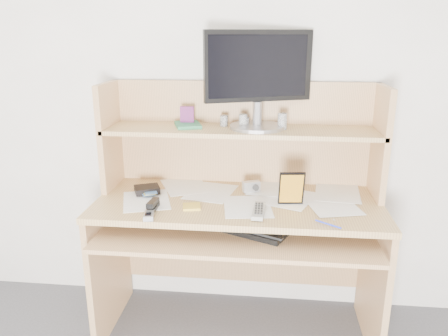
# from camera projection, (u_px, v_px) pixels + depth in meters

# --- Properties ---
(back_wall) EXTENTS (3.60, 0.04, 2.50)m
(back_wall) POSITION_uv_depth(u_px,v_px,m) (244.00, 90.00, 2.31)
(back_wall) COLOR white
(back_wall) RESTS_ON floor
(desk) EXTENTS (1.40, 0.70, 1.30)m
(desk) POSITION_uv_depth(u_px,v_px,m) (239.00, 205.00, 2.24)
(desk) COLOR tan
(desk) RESTS_ON floor
(paper_clutter) EXTENTS (1.32, 0.54, 0.01)m
(paper_clutter) POSITION_uv_depth(u_px,v_px,m) (238.00, 200.00, 2.15)
(paper_clutter) COLOR white
(paper_clutter) RESTS_ON desk
(keyboard) EXTENTS (0.54, 0.38, 0.04)m
(keyboard) POSITION_uv_depth(u_px,v_px,m) (236.00, 223.00, 2.09)
(keyboard) COLOR black
(keyboard) RESTS_ON desk
(tv_remote) EXTENTS (0.06, 0.19, 0.02)m
(tv_remote) POSITION_uv_depth(u_px,v_px,m) (259.00, 211.00, 1.98)
(tv_remote) COLOR #979792
(tv_remote) RESTS_ON paper_clutter
(flip_phone) EXTENTS (0.06, 0.09, 0.02)m
(flip_phone) POSITION_uv_depth(u_px,v_px,m) (149.00, 215.00, 1.94)
(flip_phone) COLOR #AFAFB1
(flip_phone) RESTS_ON paper_clutter
(stapler) EXTENTS (0.04, 0.14, 0.04)m
(stapler) POSITION_uv_depth(u_px,v_px,m) (152.00, 205.00, 2.02)
(stapler) COLOR black
(stapler) RESTS_ON paper_clutter
(wallet) EXTENTS (0.15, 0.14, 0.03)m
(wallet) POSITION_uv_depth(u_px,v_px,m) (147.00, 189.00, 2.24)
(wallet) COLOR black
(wallet) RESTS_ON paper_clutter
(sticky_note_pad) EXTENTS (0.10, 0.10, 0.01)m
(sticky_note_pad) POSITION_uv_depth(u_px,v_px,m) (192.00, 207.00, 2.06)
(sticky_note_pad) COLOR gold
(sticky_note_pad) RESTS_ON desk
(digital_camera) EXTENTS (0.10, 0.07, 0.05)m
(digital_camera) POSITION_uv_depth(u_px,v_px,m) (251.00, 186.00, 2.25)
(digital_camera) COLOR #ADAEB0
(digital_camera) RESTS_ON paper_clutter
(game_case) EXTENTS (0.12, 0.03, 0.17)m
(game_case) POSITION_uv_depth(u_px,v_px,m) (291.00, 188.00, 2.05)
(game_case) COLOR black
(game_case) RESTS_ON paper_clutter
(blue_pen) EXTENTS (0.10, 0.08, 0.01)m
(blue_pen) POSITION_uv_depth(u_px,v_px,m) (328.00, 224.00, 1.86)
(blue_pen) COLOR #1C31D5
(blue_pen) RESTS_ON paper_clutter
(card_box) EXTENTS (0.07, 0.03, 0.10)m
(card_box) POSITION_uv_depth(u_px,v_px,m) (187.00, 116.00, 2.25)
(card_box) COLOR maroon
(card_box) RESTS_ON desk
(shelf_book) EXTENTS (0.17, 0.20, 0.02)m
(shelf_book) POSITION_uv_depth(u_px,v_px,m) (188.00, 125.00, 2.23)
(shelf_book) COLOR #36885E
(shelf_book) RESTS_ON desk
(chip_stack_a) EXTENTS (0.05, 0.05, 0.06)m
(chip_stack_a) POSITION_uv_depth(u_px,v_px,m) (224.00, 121.00, 2.24)
(chip_stack_a) COLOR black
(chip_stack_a) RESTS_ON desk
(chip_stack_b) EXTENTS (0.04, 0.04, 0.07)m
(chip_stack_b) POSITION_uv_depth(u_px,v_px,m) (243.00, 121.00, 2.19)
(chip_stack_b) COLOR silver
(chip_stack_b) RESTS_ON desk
(chip_stack_c) EXTENTS (0.05, 0.05, 0.05)m
(chip_stack_c) POSITION_uv_depth(u_px,v_px,m) (245.00, 122.00, 2.22)
(chip_stack_c) COLOR black
(chip_stack_c) RESTS_ON desk
(chip_stack_d) EXTENTS (0.06, 0.06, 0.08)m
(chip_stack_d) POSITION_uv_depth(u_px,v_px,m) (282.00, 121.00, 2.16)
(chip_stack_d) COLOR white
(chip_stack_d) RESTS_ON desk
(monitor) EXTENTS (0.52, 0.29, 0.47)m
(monitor) POSITION_uv_depth(u_px,v_px,m) (258.00, 77.00, 2.14)
(monitor) COLOR #A2A2A6
(monitor) RESTS_ON desk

